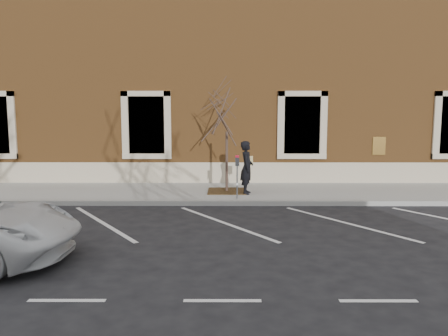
{
  "coord_description": "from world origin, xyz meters",
  "views": [
    {
      "loc": [
        0.05,
        -13.4,
        2.88
      ],
      "look_at": [
        0.0,
        0.6,
        1.1
      ],
      "focal_mm": 35.0,
      "sensor_mm": 36.0,
      "label": 1
    }
  ],
  "objects": [
    {
      "name": "parking_meter",
      "position": [
        0.42,
        0.33,
        1.11
      ],
      "size": [
        0.13,
        0.1,
        1.39
      ],
      "rotation": [
        0.0,
        0.0,
        0.29
      ],
      "color": "#595B60",
      "rests_on": "sidewalk_near"
    },
    {
      "name": "tree_grate",
      "position": [
        0.09,
        1.57,
        0.17
      ],
      "size": [
        1.3,
        1.3,
        0.03
      ],
      "primitive_type": "cube",
      "color": "#402B14",
      "rests_on": "sidewalk_near"
    },
    {
      "name": "sapling",
      "position": [
        0.09,
        1.57,
        2.8
      ],
      "size": [
        2.28,
        2.28,
        3.79
      ],
      "color": "#503A31",
      "rests_on": "sidewalk_near"
    },
    {
      "name": "building_civic",
      "position": [
        0.0,
        7.74,
        4.0
      ],
      "size": [
        40.0,
        8.62,
        8.0
      ],
      "color": "brown",
      "rests_on": "ground"
    },
    {
      "name": "parking_stripes",
      "position": [
        0.0,
        -2.2,
        0.0
      ],
      "size": [
        28.0,
        4.4,
        0.01
      ],
      "primitive_type": null,
      "color": "silver",
      "rests_on": "ground"
    },
    {
      "name": "ground",
      "position": [
        0.0,
        0.0,
        0.0
      ],
      "size": [
        120.0,
        120.0,
        0.0
      ],
      "primitive_type": "plane",
      "color": "#28282B",
      "rests_on": "ground"
    },
    {
      "name": "man",
      "position": [
        0.76,
        1.16,
        1.04
      ],
      "size": [
        0.5,
        0.69,
        1.79
      ],
      "primitive_type": "imported",
      "rotation": [
        0.0,
        0.0,
        1.46
      ],
      "color": "black",
      "rests_on": "sidewalk_near"
    },
    {
      "name": "sidewalk_near",
      "position": [
        0.0,
        1.75,
        0.07
      ],
      "size": [
        40.0,
        3.5,
        0.15
      ],
      "primitive_type": "cube",
      "color": "gray",
      "rests_on": "ground"
    },
    {
      "name": "curb_near",
      "position": [
        0.0,
        -0.05,
        0.07
      ],
      "size": [
        40.0,
        0.12,
        0.15
      ],
      "primitive_type": "cube",
      "color": "#9E9E99",
      "rests_on": "ground"
    }
  ]
}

